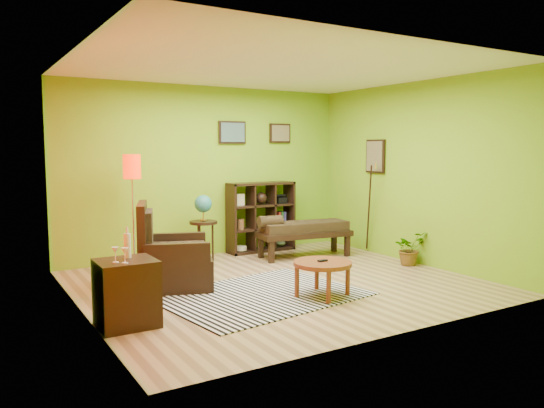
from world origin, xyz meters
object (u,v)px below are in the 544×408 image
armchair (170,262)px  coffee_table (323,266)px  floor_lamp (132,177)px  globe_table (203,211)px  side_cabinet (127,293)px  cube_shelf (262,217)px  bench (302,230)px  potted_plant (409,252)px

armchair → coffee_table: bearing=-44.3°
floor_lamp → globe_table: size_ratio=1.60×
side_cabinet → armchair: bearing=53.2°
globe_table → coffee_table: bearing=-80.4°
armchair → globe_table: (0.98, 1.17, 0.47)m
side_cabinet → globe_table: 3.07m
armchair → floor_lamp: size_ratio=0.67×
armchair → cube_shelf: 2.67m
armchair → cube_shelf: size_ratio=0.95×
cube_shelf → bench: cube_shelf is taller
floor_lamp → potted_plant: 4.28m
side_cabinet → potted_plant: side_cabinet is taller
side_cabinet → potted_plant: (4.50, 0.57, -0.14)m
armchair → bench: armchair is taller
bench → potted_plant: size_ratio=3.12×
floor_lamp → armchair: bearing=-81.6°
floor_lamp → potted_plant: bearing=-24.3°
coffee_table → armchair: 1.97m
coffee_table → cube_shelf: (0.80, 2.85, 0.23)m
bench → potted_plant: bench is taller
coffee_table → globe_table: bearing=99.6°
bench → potted_plant: 1.73m
globe_table → cube_shelf: (1.23, 0.31, -0.20)m
floor_lamp → potted_plant: floor_lamp is taller
coffee_table → cube_shelf: bearing=74.3°
armchair → floor_lamp: 1.49m
floor_lamp → coffee_table: bearing=-57.2°
potted_plant → coffee_table: bearing=-161.4°
side_cabinet → bench: side_cabinet is taller
potted_plant → floor_lamp: bearing=155.7°
floor_lamp → bench: (2.67, -0.37, -0.92)m
coffee_table → floor_lamp: floor_lamp is taller
coffee_table → bench: bearing=61.9°
coffee_table → potted_plant: (2.19, 0.74, -0.17)m
side_cabinet → floor_lamp: 2.60m
coffee_table → side_cabinet: 2.32m
armchair → cube_shelf: cube_shelf is taller
potted_plant → globe_table: bearing=145.4°
armchair → globe_table: armchair is taller
floor_lamp → bench: size_ratio=1.06×
armchair → potted_plant: armchair is taller
floor_lamp → potted_plant: size_ratio=3.29×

